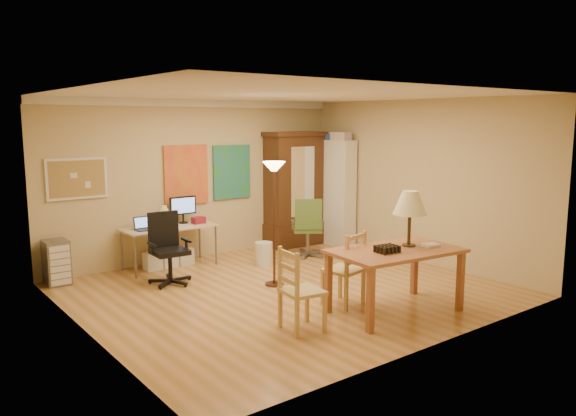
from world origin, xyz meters
TOP-DOWN VIEW (x-y plane):
  - floor at (0.00, 0.00)m, footprint 5.50×5.50m
  - crown_molding at (0.00, 2.46)m, footprint 5.50×0.08m
  - corkboard at (-2.05, 2.47)m, footprint 0.90×0.04m
  - art_panel_left at (-0.25, 2.47)m, footprint 0.80×0.04m
  - art_panel_right at (0.65, 2.47)m, footprint 0.75×0.04m
  - dining_table at (0.62, -1.51)m, footprint 1.68×1.11m
  - ladder_chair_back at (0.21, -0.96)m, footprint 0.53×0.51m
  - ladder_chair_left at (-0.81, -1.30)m, footprint 0.48×0.50m
  - torchiere_lamp at (0.01, 0.31)m, footprint 0.32×0.32m
  - computer_desk at (-0.73, 2.15)m, footprint 1.48×0.65m
  - office_chair_black at (-1.16, 1.30)m, footprint 0.64×0.64m
  - office_chair_green at (1.48, 1.34)m, footprint 0.66×0.66m
  - drawer_cart at (-2.47, 2.25)m, footprint 0.32×0.39m
  - armoire at (1.89, 2.24)m, footprint 1.17×0.55m
  - bookshelf at (2.55, 1.80)m, footprint 0.30×0.80m
  - wastebin at (0.56, 1.37)m, footprint 0.30×0.30m

SIDE VIEW (x-z plane):
  - floor at x=0.00m, z-range 0.00..0.00m
  - wastebin at x=0.56m, z-range 0.00..0.37m
  - office_chair_black at x=-1.16m, z-range -0.24..0.80m
  - office_chair_green at x=1.48m, z-range -0.24..0.80m
  - drawer_cart at x=-2.47m, z-range 0.00..0.65m
  - computer_desk at x=-0.73m, z-range -0.15..0.97m
  - ladder_chair_left at x=-0.81m, z-range -0.03..0.92m
  - ladder_chair_back at x=0.21m, z-range -0.03..0.93m
  - armoire at x=1.89m, z-range -0.14..2.01m
  - dining_table at x=0.62m, z-range 0.20..1.69m
  - bookshelf at x=2.55m, z-range 0.00..1.99m
  - torchiere_lamp at x=0.01m, z-range 0.54..2.32m
  - art_panel_left at x=-0.25m, z-range 0.95..1.95m
  - art_panel_right at x=0.65m, z-range 0.98..1.92m
  - corkboard at x=-2.05m, z-range 1.19..1.81m
  - crown_molding at x=0.00m, z-range 2.58..2.70m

